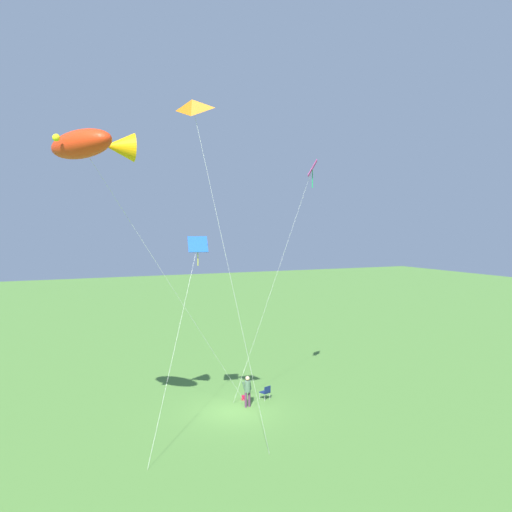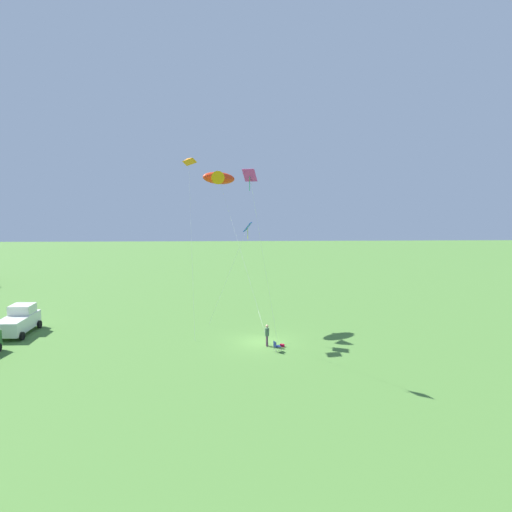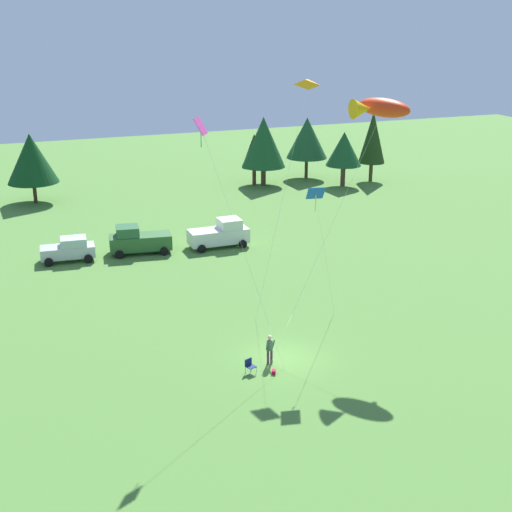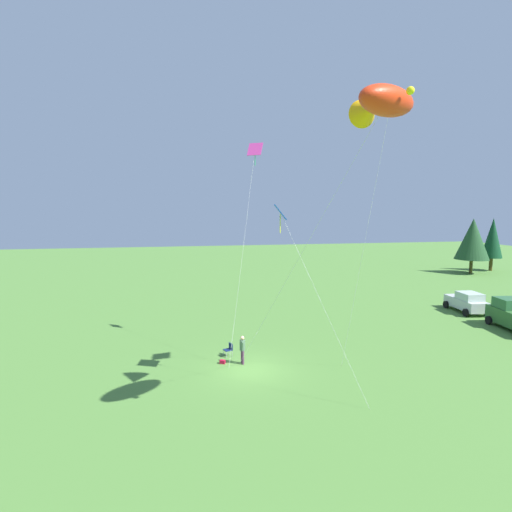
{
  "view_description": "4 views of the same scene",
  "coord_description": "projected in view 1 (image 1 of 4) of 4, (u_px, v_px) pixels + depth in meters",
  "views": [
    {
      "loc": [
        9.85,
        24.97,
        10.01
      ],
      "look_at": [
        -1.25,
        0.2,
        8.51
      ],
      "focal_mm": 35.0,
      "sensor_mm": 36.0,
      "label": 1
    },
    {
      "loc": [
        -39.16,
        1.8,
        12.34
      ],
      "look_at": [
        -2.89,
        0.64,
        7.48
      ],
      "focal_mm": 35.0,
      "sensor_mm": 36.0,
      "label": 2
    },
    {
      "loc": [
        -14.76,
        -33.61,
        18.74
      ],
      "look_at": [
        -1.22,
        1.13,
        5.99
      ],
      "focal_mm": 50.0,
      "sensor_mm": 36.0,
      "label": 3
    },
    {
      "loc": [
        22.17,
        -3.99,
        9.39
      ],
      "look_at": [
        -3.63,
        1.07,
        6.28
      ],
      "focal_mm": 28.0,
      "sensor_mm": 36.0,
      "label": 4
    }
  ],
  "objects": [
    {
      "name": "ground_plane",
      "position": [
        234.0,
        411.0,
        27.33
      ],
      "size": [
        160.0,
        160.0,
        0.0
      ],
      "primitive_type": "plane",
      "color": "#4E7E35"
    },
    {
      "name": "person_kite_flyer",
      "position": [
        248.0,
        389.0,
        27.94
      ],
      "size": [
        0.61,
        0.37,
        1.74
      ],
      "rotation": [
        0.0,
        0.0,
        4.82
      ],
      "color": "#52304B",
      "rests_on": "ground"
    },
    {
      "name": "folding_chair",
      "position": [
        266.0,
        391.0,
        29.14
      ],
      "size": [
        0.61,
        0.61,
        0.82
      ],
      "rotation": [
        0.0,
        0.0,
        5.06
      ],
      "color": "#132151",
      "rests_on": "ground"
    },
    {
      "name": "backpack_on_grass",
      "position": [
        243.0,
        398.0,
        29.17
      ],
      "size": [
        0.33,
        0.38,
        0.22
      ],
      "primitive_type": "cube",
      "rotation": [
        0.0,
        0.0,
        4.28
      ],
      "color": "#AE102D",
      "rests_on": "ground"
    },
    {
      "name": "kite_large_fish",
      "position": [
        91.0,
        145.0,
        20.05
      ],
      "size": [
        10.54,
        6.02,
        14.03
      ],
      "color": "red",
      "rests_on": "ground"
    },
    {
      "name": "kite_diamond_blue",
      "position": [
        197.0,
        249.0,
        24.71
      ],
      "size": [
        3.92,
        3.98,
        9.62
      ],
      "color": "blue",
      "rests_on": "ground"
    },
    {
      "name": "kite_delta_orange",
      "position": [
        192.0,
        106.0,
        19.13
      ],
      "size": [
        4.42,
        1.44,
        15.15
      ],
      "color": "orange",
      "rests_on": "ground"
    },
    {
      "name": "kite_diamond_rainbow",
      "position": [
        310.0,
        177.0,
        27.34
      ],
      "size": [
        4.27,
        2.88,
        13.74
      ],
      "color": "#D13996",
      "rests_on": "ground"
    }
  ]
}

